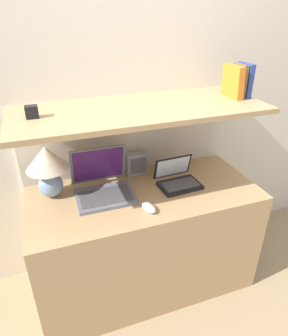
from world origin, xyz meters
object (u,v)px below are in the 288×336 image
Objects in this scene: computer_mouse at (149,208)px; book_brown at (239,81)px; router_box at (137,164)px; shelf_gadget at (32,112)px; book_blue at (244,80)px; book_orange at (233,82)px; table_lamp at (47,165)px; laptop_large at (103,186)px; laptop_small at (178,179)px.

book_brown is (0.66, 0.25, 0.59)m from computer_mouse.
book_brown reaches higher than computer_mouse.
router_box is 2.54× the size of shelf_gadget.
shelf_gadget is (-1.21, 0.00, -0.07)m from book_blue.
book_blue is 1.03× the size of book_orange.
table_lamp is at bearing -171.95° from router_box.
table_lamp is 1.70× the size of book_orange.
laptop_large is 0.31m from router_box.
book_brown reaches higher than router_box.
computer_mouse is at bearing -143.44° from laptop_small.
book_blue reaches higher than book_brown.
book_brown is (1.14, -0.08, 0.40)m from table_lamp.
laptop_large reaches higher than laptop_small.
shelf_gadget is at bearing 176.27° from laptop_small.
laptop_large is 1.83× the size of book_orange.
computer_mouse is at bearing -159.21° from book_brown.
router_box is 0.82× the size of book_brown.
book_brown reaches higher than laptop_small.
computer_mouse is 0.94m from book_blue.
table_lamp is 1.18m from book_orange.
book_brown is at bearing 180.00° from book_blue.
laptop_small is 0.30m from router_box.
book_orange is at bearing 22.04° from computer_mouse.
table_lamp is 2.67× the size of computer_mouse.
router_box reaches higher than computer_mouse.
shelf_gadget is (-0.78, 0.05, 0.51)m from laptop_small.
laptop_large is at bearing 0.51° from shelf_gadget.
book_brown is at bearing 0.00° from shelf_gadget.
book_orange reaches higher than shelf_gadget.
laptop_large is at bearing -15.64° from table_lamp.
table_lamp is 1.65× the size of book_blue.
laptop_small is at bearing -171.66° from book_orange.
book_brown is (0.59, -0.16, 0.53)m from router_box.
computer_mouse is at bearing -160.18° from book_blue.
computer_mouse is 0.77× the size of router_box.
book_blue reaches higher than laptop_small.
laptop_small is 4.27× the size of shelf_gadget.
book_orange is at bearing -0.20° from laptop_large.
book_blue is at bearing 6.87° from laptop_small.
router_box is at bearing 31.19° from laptop_large.
book_blue is (0.89, -0.00, 0.55)m from laptop_large.
laptop_small is at bearing -10.18° from table_lamp.
shelf_gadget is at bearing 154.26° from computer_mouse.
computer_mouse is (0.49, -0.33, -0.18)m from table_lamp.
table_lamp is 1.68× the size of book_brown.
laptop_small is 0.69m from book_brown.
router_box is 0.83m from book_blue.
laptop_large is 2.87× the size of computer_mouse.
table_lamp is 0.34m from laptop_large.
book_orange reaches higher than laptop_large.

